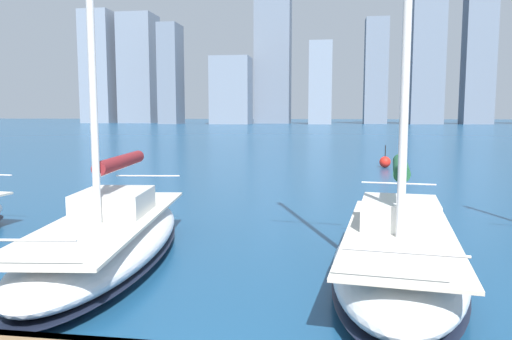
% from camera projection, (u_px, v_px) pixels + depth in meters
% --- Properties ---
extents(city_skyline, '(167.04, 25.41, 51.68)m').
position_uv_depth(city_skyline, '(314.00, 60.00, 162.15)').
color(city_skyline, gray).
rests_on(city_skyline, ground).
extents(sailboat_forest, '(3.34, 7.63, 10.63)m').
position_uv_depth(sailboat_forest, '(399.00, 252.00, 9.90)').
color(sailboat_forest, silver).
rests_on(sailboat_forest, ground).
extents(sailboat_maroon, '(3.57, 8.72, 12.68)m').
position_uv_depth(sailboat_maroon, '(109.00, 235.00, 11.37)').
color(sailboat_maroon, white).
rests_on(sailboat_maroon, ground).
extents(channel_buoy, '(0.70, 0.70, 1.40)m').
position_uv_depth(channel_buoy, '(385.00, 162.00, 31.37)').
color(channel_buoy, red).
rests_on(channel_buoy, ground).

